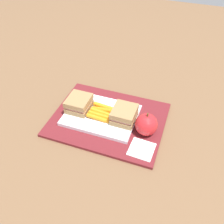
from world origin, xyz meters
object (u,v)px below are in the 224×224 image
Objects in this scene: sandwich_half_left at (79,103)px; apple at (146,124)px; sandwich_half_right at (124,115)px; carrot_sticks_bundle at (101,112)px; paper_napkin at (142,149)px; food_tray at (101,115)px.

apple reaches higher than sandwich_half_left.
sandwich_half_right is 1.03× the size of carrot_sticks_bundle.
carrot_sticks_bundle is (-0.08, 0.00, -0.02)m from sandwich_half_right.
paper_napkin is (0.08, -0.09, -0.03)m from sandwich_half_right.
food_tray is 0.18m from paper_napkin.
food_tray is at bearing 0.00° from sandwich_half_left.
food_tray is 3.29× the size of paper_napkin.
sandwich_half_left is at bearing 180.00° from sandwich_half_right.
sandwich_half_left reaches higher than paper_napkin.
apple is 0.08m from paper_napkin.
carrot_sticks_bundle is at bearing 172.57° from apple.
sandwich_half_right reaches higher than paper_napkin.
carrot_sticks_bundle is at bearing 150.70° from paper_napkin.
sandwich_half_left is (-0.08, 0.00, 0.03)m from food_tray.
apple is (0.23, -0.02, 0.00)m from sandwich_half_left.
sandwich_half_left reaches higher than food_tray.
food_tray is 0.08m from sandwich_half_left.
food_tray is 2.87× the size of apple.
food_tray is 0.16m from apple.
food_tray is 2.88× the size of sandwich_half_right.
carrot_sticks_bundle is 0.18m from paper_napkin.
sandwich_half_right is 0.08m from carrot_sticks_bundle.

